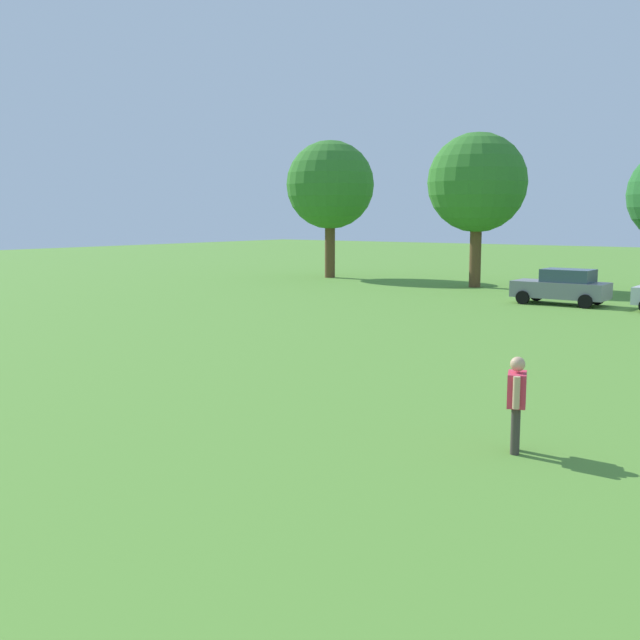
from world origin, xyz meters
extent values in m
plane|color=#568C33|center=(0.00, 30.00, 0.00)|extent=(160.00, 160.00, 0.00)
cylinder|color=#3F3833|center=(2.62, 13.84, 0.42)|extent=(0.16, 0.16, 0.83)
cylinder|color=#3F3833|center=(2.53, 14.08, 0.42)|extent=(0.16, 0.16, 0.83)
cube|color=#D8334C|center=(2.58, 13.96, 1.13)|extent=(0.49, 0.63, 0.59)
cylinder|color=tan|center=(2.70, 13.64, 1.15)|extent=(0.12, 0.12, 0.56)
cylinder|color=tan|center=(2.46, 14.28, 1.15)|extent=(0.12, 0.12, 0.56)
sphere|color=tan|center=(2.58, 13.96, 1.57)|extent=(0.26, 0.26, 0.26)
cube|color=slate|center=(-4.50, 37.00, 0.70)|extent=(4.30, 1.80, 0.76)
cube|color=#334756|center=(-4.16, 37.00, 1.38)|extent=(2.24, 1.58, 0.60)
cylinder|color=black|center=(-5.96, 36.10, 0.32)|extent=(0.64, 0.22, 0.64)
cylinder|color=black|center=(-5.96, 37.90, 0.32)|extent=(0.64, 0.22, 0.64)
cylinder|color=black|center=(-3.04, 36.10, 0.32)|extent=(0.64, 0.22, 0.64)
cylinder|color=black|center=(-3.04, 37.90, 0.32)|extent=(0.64, 0.22, 0.64)
cylinder|color=brown|center=(-22.59, 43.77, 1.86)|extent=(0.68, 0.68, 3.72)
sphere|color=#337528|center=(-22.59, 43.77, 6.21)|extent=(5.87, 5.87, 5.87)
cylinder|color=brown|center=(-11.58, 42.93, 1.81)|extent=(0.67, 0.67, 3.62)
sphere|color=#337528|center=(-11.58, 42.93, 6.05)|extent=(5.72, 5.72, 5.72)
camera|label=1|loc=(7.50, 1.40, 4.11)|focal=43.06mm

